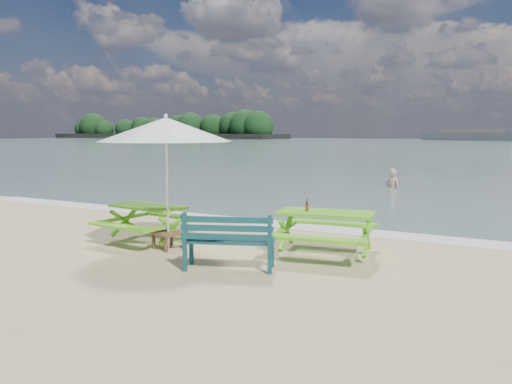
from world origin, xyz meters
The scene contains 10 objects.
sea centered at (0.00, 85.00, 0.00)m, with size 300.00×300.00×0.00m, color slate.
foam_strip centered at (0.00, 4.60, 0.01)m, with size 22.00×0.90×0.01m, color silver.
island_headland centered at (-110.00, 140.00, 3.26)m, with size 90.00×22.00×7.60m.
picnic_table_left centered at (-2.03, 1.56, 0.37)m, with size 1.80×1.96×0.77m.
picnic_table_right centered at (1.64, 2.19, 0.40)m, with size 2.00×2.16×0.83m.
park_bench centered at (0.54, 0.57, 0.29)m, with size 1.59×1.01×0.93m.
side_table centered at (-1.27, 1.26, 0.18)m, with size 0.65×0.65×0.34m.
patio_umbrella centered at (-1.27, 1.26, 2.33)m, with size 3.25×3.25×2.57m.
beer_bottle centered at (1.30, 2.11, 0.90)m, with size 0.06×0.06×0.24m.
swimmer centered at (0.13, 14.49, -0.14)m, with size 0.79×0.67×1.85m.
Camera 1 is at (4.76, -6.45, 2.29)m, focal length 35.00 mm.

